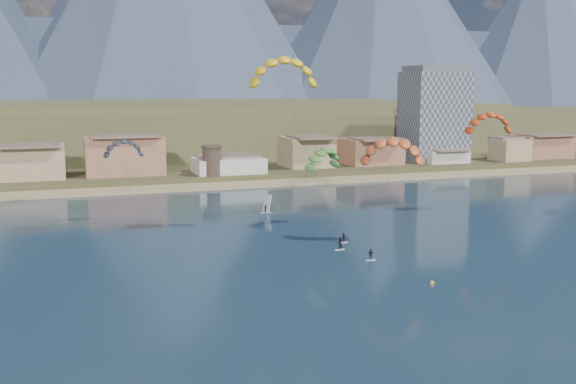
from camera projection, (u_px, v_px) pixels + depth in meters
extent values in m
plane|color=black|center=(375.00, 316.00, 76.68)|extent=(2400.00, 2400.00, 0.00)
cube|color=tan|center=(200.00, 187.00, 175.76)|extent=(2200.00, 12.00, 0.90)
cube|color=brown|center=(105.00, 117.00, 600.35)|extent=(2200.00, 900.00, 4.00)
cube|color=brown|center=(238.00, 126.00, 293.59)|extent=(320.00, 150.00, 15.00)
cube|color=brown|center=(52.00, 122.00, 305.39)|extent=(380.00, 170.00, 18.00)
cone|color=#323D53|center=(380.00, 3.00, 928.36)|extent=(380.00, 380.00, 290.00)
cone|color=#323D53|center=(536.00, 24.00, 1029.66)|extent=(340.00, 340.00, 250.00)
cube|color=#323D53|center=(89.00, 66.00, 909.27)|extent=(2000.00, 200.00, 110.00)
cube|color=gray|center=(434.00, 117.00, 220.64)|extent=(20.00, 16.00, 30.00)
cube|color=#59595E|center=(436.00, 69.00, 218.11)|extent=(18.00, 14.40, 2.00)
cylinder|color=#47382D|center=(212.00, 162.00, 183.92)|extent=(5.20, 5.20, 8.00)
cylinder|color=#47382D|center=(212.00, 147.00, 183.24)|extent=(5.82, 5.82, 0.60)
cube|color=silver|center=(340.00, 249.00, 108.12)|extent=(1.66, 0.50, 0.11)
imported|color=black|center=(340.00, 244.00, 107.96)|extent=(0.93, 0.72, 1.90)
cylinder|color=#262626|center=(311.00, 161.00, 111.92)|extent=(0.05, 0.05, 30.11)
cube|color=silver|center=(371.00, 260.00, 101.44)|extent=(1.59, 0.72, 0.10)
imported|color=black|center=(371.00, 254.00, 101.30)|extent=(1.09, 0.60, 1.76)
cylinder|color=#262626|center=(382.00, 206.00, 106.14)|extent=(0.05, 0.05, 18.16)
cube|color=silver|center=(344.00, 242.00, 113.06)|extent=(1.46, 0.49, 0.10)
imported|color=black|center=(344.00, 238.00, 112.92)|extent=(1.10, 0.66, 1.67)
cylinder|color=#262626|center=(333.00, 201.00, 118.23)|extent=(0.05, 0.05, 16.55)
cylinder|color=#262626|center=(127.00, 193.00, 124.23)|extent=(0.04, 0.04, 15.33)
cylinder|color=#262626|center=(498.00, 175.00, 135.17)|extent=(0.04, 0.04, 18.78)
cube|color=silver|center=(266.00, 213.00, 140.24)|extent=(2.30, 1.30, 0.11)
imported|color=black|center=(266.00, 209.00, 140.10)|extent=(0.90, 0.72, 1.59)
cube|color=white|center=(267.00, 203.00, 140.04)|extent=(1.56, 2.54, 3.79)
sphere|color=#F3A519|center=(432.00, 283.00, 89.28)|extent=(0.67, 0.67, 0.67)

